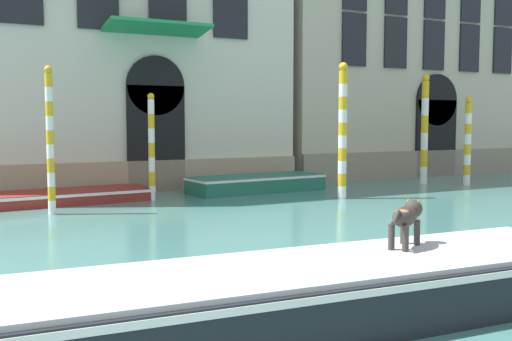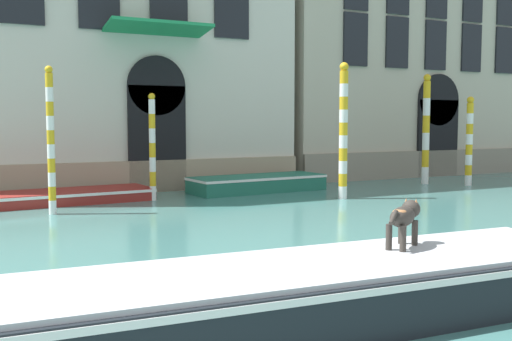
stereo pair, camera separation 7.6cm
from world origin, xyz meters
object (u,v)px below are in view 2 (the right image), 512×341
Objects in this scene: dog_on_deck at (404,217)px; mooring_pole_5 at (343,130)px; boat_moored_near_palazzo at (58,197)px; boat_foreground at (287,294)px; boat_moored_far at (258,183)px; mooring_pole_3 at (152,146)px; mooring_pole_0 at (426,129)px; mooring_pole_2 at (51,140)px; mooring_pole_4 at (469,141)px.

dog_on_deck is 10.33m from mooring_pole_5.
boat_moored_near_palazzo is at bearing 72.14° from dog_on_deck.
boat_foreground reaches higher than boat_moored_far.
mooring_pole_3 is (2.65, -0.61, 1.42)m from boat_moored_near_palazzo.
dog_on_deck is at bearing -120.59° from mooring_pole_5.
boat_moored_far is 6.97m from mooring_pole_0.
boat_moored_near_palazzo is at bearing 174.87° from boat_moored_far.
dog_on_deck is 0.20× the size of mooring_pole_5.
boat_foreground is 2.17× the size of mooring_pole_5.
dog_on_deck is 12.31m from boat_moored_far.
mooring_pole_2 is at bearing -174.51° from mooring_pole_0.
mooring_pole_2 is 1.15× the size of mooring_pole_4.
mooring_pole_5 is (5.25, -2.29, 0.47)m from mooring_pole_3.
boat_moored_near_palazzo is 8.63m from mooring_pole_5.
mooring_pole_3 is at bearing -17.24° from boat_moored_near_palazzo.
boat_moored_near_palazzo is 6.44m from boat_moored_far.
mooring_pole_0 reaches higher than mooring_pole_3.
mooring_pole_4 is 6.39m from mooring_pole_5.
mooring_pole_3 is at bearing 25.29° from mooring_pole_2.
mooring_pole_5 is at bearing -170.69° from mooring_pole_4.
boat_foreground is at bearing -143.07° from mooring_pole_4.
mooring_pole_4 is at bearing -46.36° from mooring_pole_0.
boat_moored_near_palazzo is at bearing 159.81° from mooring_pole_5.
mooring_pole_3 reaches higher than dog_on_deck.
boat_moored_far is (3.77, 11.69, -0.83)m from dog_on_deck.
mooring_pole_5 is (-6.30, -1.03, 0.44)m from mooring_pole_4.
boat_moored_far is at bearing 174.02° from mooring_pole_0.
mooring_pole_4 is (11.53, 9.88, 0.53)m from dog_on_deck.
mooring_pole_2 is 14.63m from mooring_pole_4.
mooring_pole_0 reaches higher than boat_moored_far.
mooring_pole_0 reaches higher than boat_foreground.
boat_foreground is at bearing -90.46° from boat_moored_near_palazzo.
mooring_pole_5 is (7.90, -2.91, 1.89)m from boat_moored_near_palazzo.
mooring_pole_0 reaches higher than mooring_pole_4.
mooring_pole_4 is (11.55, -1.26, 0.03)m from mooring_pole_3.
mooring_pole_4 reaches higher than boat_moored_far.
dog_on_deck is 12.09m from boat_moored_near_palazzo.
mooring_pole_0 is at bearing 22.23° from mooring_pole_5.
mooring_pole_4 is (14.63, 0.19, -0.25)m from mooring_pole_2.
boat_moored_far is at bearing 41.48° from dog_on_deck.
mooring_pole_3 is 0.77× the size of mooring_pole_5.
dog_on_deck is 15.19m from mooring_pole_4.
dog_on_deck is 0.17× the size of boat_moored_far.
mooring_pole_5 reaches higher than boat_moored_far.
boat_moored_near_palazzo is 1.33× the size of mooring_pole_5.
mooring_pole_2 is (-0.43, -2.07, 1.70)m from boat_moored_near_palazzo.
mooring_pole_5 is (7.12, 9.05, 1.70)m from boat_foreground.
mooring_pole_4 is at bearing 40.39° from boat_foreground.
boat_moored_far is (5.66, 11.89, -0.09)m from boat_foreground.
dog_on_deck is 10.20m from mooring_pole_2.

